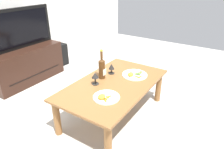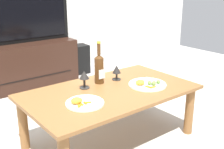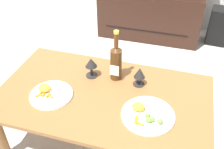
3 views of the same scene
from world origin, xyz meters
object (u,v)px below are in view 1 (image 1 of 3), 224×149
object	(u,v)px
dining_table	(114,88)
dinner_plate_left	(106,97)
goblet_right	(111,67)
tv_stand	(25,64)
dinner_plate_right	(135,74)
floor_speaker	(60,54)
tv_screen	(17,29)
wine_bottle	(102,68)
goblet_left	(95,76)

from	to	relation	value
dining_table	dinner_plate_left	bearing A→B (deg)	-161.91
dining_table	goblet_right	size ratio (longest dim) A/B	10.17
tv_stand	goblet_right	world-z (taller)	goblet_right
goblet_right	dinner_plate_right	size ratio (longest dim) A/B	0.43
floor_speaker	dinner_plate_right	world-z (taller)	dinner_plate_right
tv_stand	dinner_plate_left	xyz separation A→B (m)	(-0.32, -1.72, 0.17)
tv_screen	wine_bottle	bearing A→B (deg)	-89.71
floor_speaker	dining_table	bearing A→B (deg)	-110.84
goblet_right	dinner_plate_right	world-z (taller)	goblet_right
wine_bottle	goblet_right	size ratio (longest dim) A/B	2.70
tv_screen	floor_speaker	xyz separation A→B (m)	(0.73, 0.01, -0.61)
dining_table	floor_speaker	bearing A→B (deg)	65.22
dinner_plate_right	tv_stand	bearing A→B (deg)	98.78
tv_stand	goblet_left	distance (m)	1.50
wine_bottle	tv_screen	bearing A→B (deg)	90.29
dining_table	floor_speaker	size ratio (longest dim) A/B	3.32
tv_screen	dinner_plate_right	world-z (taller)	tv_screen
dinner_plate_left	goblet_right	bearing A→B (deg)	27.44
tv_stand	floor_speaker	bearing A→B (deg)	0.74
floor_speaker	goblet_left	size ratio (longest dim) A/B	2.82
dinner_plate_left	tv_stand	bearing A→B (deg)	79.51
dining_table	tv_screen	xyz separation A→B (m)	(0.02, 1.62, 0.44)
tv_stand	floor_speaker	xyz separation A→B (m)	(0.73, 0.01, -0.07)
goblet_right	goblet_left	bearing A→B (deg)	180.00
tv_stand	wine_bottle	xyz separation A→B (m)	(0.01, -1.44, 0.29)
floor_speaker	goblet_left	distance (m)	1.75
wine_bottle	goblet_left	bearing A→B (deg)	-170.92
floor_speaker	tv_screen	bearing A→B (deg)	-175.13
floor_speaker	goblet_right	bearing A→B (deg)	-107.04
goblet_right	dinner_plate_left	xyz separation A→B (m)	(-0.48, -0.25, -0.07)
tv_stand	floor_speaker	distance (m)	0.73
floor_speaker	goblet_left	xyz separation A→B (m)	(-0.88, -1.48, 0.32)
dinner_plate_left	dinner_plate_right	world-z (taller)	dinner_plate_left
tv_screen	dinner_plate_left	size ratio (longest dim) A/B	4.28
tv_stand	tv_screen	distance (m)	0.54
dining_table	wine_bottle	world-z (taller)	wine_bottle
floor_speaker	dinner_plate_left	bearing A→B (deg)	-117.32
dining_table	goblet_left	bearing A→B (deg)	129.64
goblet_right	dinner_plate_left	bearing A→B (deg)	-152.56
tv_stand	dinner_plate_left	distance (m)	1.75
tv_screen	wine_bottle	distance (m)	1.46
tv_stand	goblet_left	size ratio (longest dim) A/B	7.96
goblet_left	floor_speaker	bearing A→B (deg)	59.21
tv_stand	goblet_left	world-z (taller)	goblet_left
dinner_plate_right	dinner_plate_left	bearing A→B (deg)	179.62
wine_bottle	goblet_left	world-z (taller)	wine_bottle
dining_table	floor_speaker	distance (m)	1.80
dinner_plate_left	dining_table	bearing A→B (deg)	18.09
tv_stand	floor_speaker	world-z (taller)	tv_stand
dinner_plate_left	dinner_plate_right	xyz separation A→B (m)	(0.58, -0.00, 0.00)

